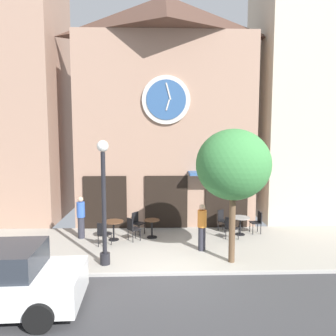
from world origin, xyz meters
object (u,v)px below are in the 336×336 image
cafe_table_near_door (114,226)px  cafe_chair_right_end (132,227)px  cafe_table_center_right (240,222)px  cafe_chair_facing_street (137,221)px  cafe_chair_facing_wall (257,221)px  cafe_chair_by_entrance (222,219)px  pedestrian_orange (202,227)px  street_lamp (104,202)px  street_tree (233,165)px  pedestrian_blue (81,217)px  cafe_chair_near_lamp (103,233)px  cafe_table_center (152,226)px  cafe_chair_curbside (231,227)px

cafe_table_near_door → cafe_chair_right_end: size_ratio=0.86×
cafe_table_center_right → cafe_chair_facing_street: 4.23m
cafe_chair_facing_wall → cafe_chair_by_entrance: bearing=166.3°
cafe_chair_by_entrance → pedestrian_orange: size_ratio=0.54×
cafe_chair_by_entrance → cafe_chair_facing_street: (-3.60, -0.28, 0.00)m
street_lamp → cafe_chair_facing_wall: 6.75m
pedestrian_orange → cafe_chair_facing_street: bearing=140.5°
street_tree → pedestrian_blue: bearing=154.2°
cafe_chair_near_lamp → pedestrian_blue: bearing=134.9°
cafe_chair_facing_street → cafe_chair_facing_wall: same height
cafe_chair_facing_street → cafe_chair_near_lamp: (-1.13, -1.52, 0.00)m
street_lamp → cafe_table_near_door: 2.78m
cafe_chair_facing_street → cafe_chair_right_end: 0.90m
cafe_chair_near_lamp → pedestrian_blue: (-1.04, 1.05, 0.33)m
cafe_chair_by_entrance → cafe_chair_facing_wall: same height
street_lamp → cafe_chair_by_entrance: size_ratio=4.38×
cafe_table_near_door → cafe_chair_facing_wall: (5.86, 0.71, -0.03)m
pedestrian_orange → street_lamp: bearing=-160.6°
cafe_table_near_door → cafe_chair_by_entrance: 4.59m
cafe_table_center → pedestrian_blue: bearing=179.3°
street_lamp → cafe_table_center: size_ratio=5.42×
pedestrian_blue → cafe_table_center_right: bearing=2.0°
street_tree → cafe_table_near_door: bearing=150.5°
street_tree → cafe_chair_right_end: 4.80m
cafe_chair_right_end → pedestrian_orange: pedestrian_orange is taller
cafe_table_near_door → cafe_table_center_right: bearing=5.7°
pedestrian_blue → cafe_chair_near_lamp: bearing=-45.1°
pedestrian_blue → pedestrian_orange: bearing=-18.3°
cafe_chair_by_entrance → cafe_chair_facing_street: same height
cafe_chair_near_lamp → cafe_chair_facing_wall: size_ratio=1.00×
cafe_table_center → cafe_chair_near_lamp: cafe_chair_near_lamp is taller
cafe_chair_near_lamp → cafe_chair_right_end: (1.01, 0.64, 0.00)m
cafe_table_near_door → pedestrian_orange: (3.28, -1.22, 0.31)m
street_lamp → pedestrian_blue: size_ratio=2.36×
cafe_table_near_door → cafe_chair_facing_street: (0.86, 0.77, -0.03)m
cafe_chair_right_end → street_lamp: bearing=-107.3°
cafe_chair_facing_wall → cafe_chair_curbside: 1.55m
street_lamp → cafe_chair_facing_street: (0.83, 3.14, -1.47)m
cafe_chair_near_lamp → cafe_table_center: bearing=29.9°
cafe_table_near_door → cafe_chair_near_lamp: cafe_chair_near_lamp is taller
cafe_table_center → cafe_chair_right_end: bearing=-153.4°
cafe_table_near_door → cafe_chair_curbside: 4.56m
cafe_chair_near_lamp → cafe_chair_facing_wall: bearing=13.4°
cafe_chair_near_lamp → pedestrian_blue: 1.51m
cafe_chair_facing_wall → cafe_chair_curbside: (-1.30, -0.85, 0.00)m
cafe_chair_by_entrance → cafe_chair_facing_wall: (1.40, -0.34, 0.00)m
cafe_table_center → cafe_chair_facing_street: (-0.62, 0.51, 0.05)m
cafe_table_near_door → cafe_chair_right_end: 0.75m
cafe_table_near_door → cafe_chair_right_end: bearing=-9.2°
cafe_chair_facing_wall → cafe_chair_curbside: same height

